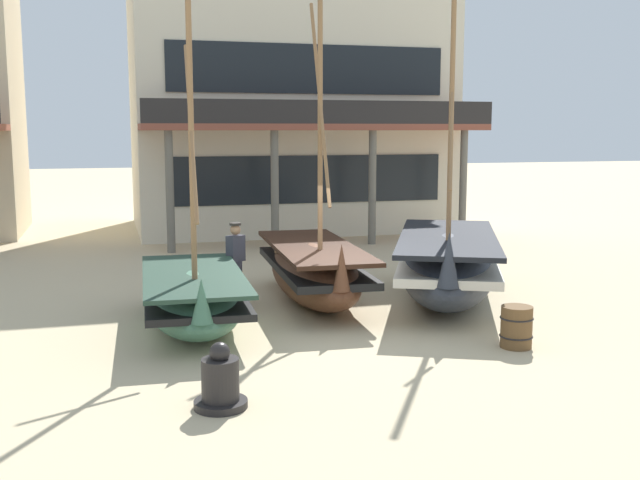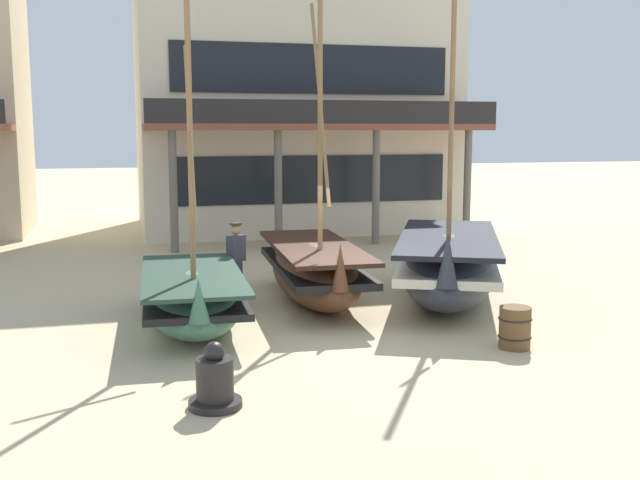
% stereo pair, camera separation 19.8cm
% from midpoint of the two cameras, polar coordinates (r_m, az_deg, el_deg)
% --- Properties ---
extents(ground_plane, '(120.00, 120.00, 0.00)m').
position_cam_midpoint_polar(ground_plane, '(14.47, 0.69, -6.05)').
color(ground_plane, '#CCB78E').
extents(fishing_boat_near_left, '(1.90, 5.01, 6.27)m').
position_cam_midpoint_polar(fishing_boat_near_left, '(15.79, -0.82, -2.29)').
color(fishing_boat_near_left, brown).
rests_on(fishing_boat_near_left, ground).
extents(fishing_boat_centre_large, '(4.09, 5.82, 6.62)m').
position_cam_midpoint_polar(fishing_boat_centre_large, '(16.08, 9.24, -1.86)').
color(fishing_boat_centre_large, '#2D333D').
rests_on(fishing_boat_centre_large, ground).
extents(fishing_boat_far_right, '(1.97, 4.47, 5.74)m').
position_cam_midpoint_polar(fishing_boat_far_right, '(14.00, -9.94, -4.26)').
color(fishing_boat_far_right, '#427056').
rests_on(fishing_boat_far_right, ground).
extents(fisherman_by_hull, '(0.42, 0.39, 1.68)m').
position_cam_midpoint_polar(fisherman_by_hull, '(15.84, -6.73, -1.76)').
color(fisherman_by_hull, '#33333D').
rests_on(fisherman_by_hull, ground).
extents(capstan_winch, '(0.71, 0.71, 0.88)m').
position_cam_midpoint_polar(capstan_winch, '(10.08, -8.10, -10.63)').
color(capstan_winch, black).
rests_on(capstan_winch, ground).
extents(wooden_barrel, '(0.56, 0.56, 0.70)m').
position_cam_midpoint_polar(wooden_barrel, '(13.00, 14.18, -6.38)').
color(wooden_barrel, brown).
rests_on(wooden_barrel, ground).
extents(harbor_building_main, '(11.38, 8.88, 11.00)m').
position_cam_midpoint_polar(harbor_building_main, '(28.19, -2.79, 12.21)').
color(harbor_building_main, beige).
rests_on(harbor_building_main, ground).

